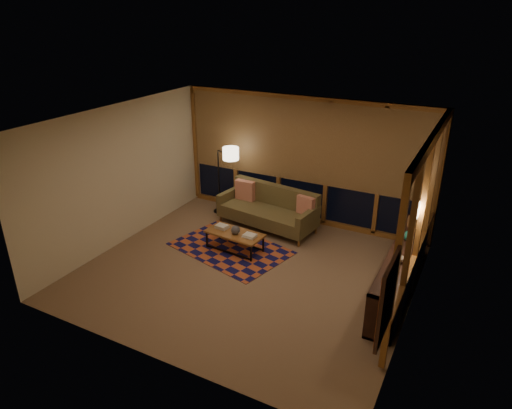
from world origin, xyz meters
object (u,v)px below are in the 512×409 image
at_px(floor_lamp, 219,179).
at_px(bookshelf, 401,270).
at_px(sofa, 267,209).
at_px(coffee_table, 235,241).

distance_m(floor_lamp, bookshelf, 4.50).
xyz_separation_m(sofa, bookshelf, (2.96, -1.09, -0.05)).
height_order(sofa, bookshelf, sofa).
bearing_deg(sofa, floor_lamp, 178.01).
bearing_deg(floor_lamp, sofa, -0.35).
relative_size(sofa, bookshelf, 0.70).
height_order(coffee_table, bookshelf, bookshelf).
distance_m(coffee_table, floor_lamp, 1.95).
bearing_deg(bookshelf, floor_lamp, 162.92).
height_order(sofa, coffee_table, sofa).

